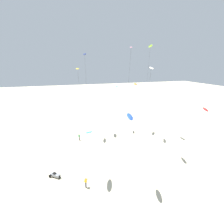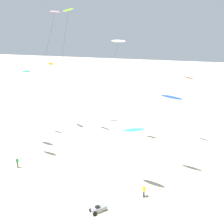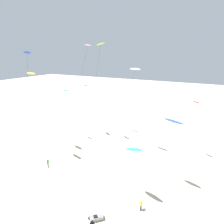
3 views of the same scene
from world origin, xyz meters
The scene contains 14 objects.
ground_plane centered at (0.00, 0.00, 0.00)m, with size 260.00×260.00×0.00m, color beige.
kite_cyan centered at (7.33, 3.66, 8.13)m, with size 3.69×2.13×8.84m.
kite_orange centered at (-11.88, 20.28, 12.80)m, with size 4.95×2.32×13.32m.
kite_teal centered at (-14.33, 16.02, 11.95)m, with size 4.18×1.62×12.48m.
kite_blue centered at (11.07, 8.65, 11.14)m, with size 5.82×2.16×11.57m.
kite_lime centered at (-9.11, 22.58, 21.74)m, with size 6.23×1.98×22.58m.
kite_yellow centered at (-12.65, 5.48, 16.78)m, with size 9.29×3.01×17.13m.
kite_pink centered at (-9.24, 17.62, 21.37)m, with size 9.34×3.18×22.00m.
kite_navy centered at (-15.91, 7.94, 20.19)m, with size 6.17×2.17×20.69m.
kite_red centered at (12.47, 20.23, 11.42)m, with size 6.31×2.20×11.87m.
kite_white centered at (1.73, 16.94, 17.23)m, with size 5.87×2.10×17.71m.
kite_flyer_nearest centered at (-9.85, 4.75, 0.89)m, with size 0.72×0.72×1.67m.
kite_flyer_middle centered at (9.00, 2.56, 0.89)m, with size 0.73×0.73×1.67m.
beach_buggy centered at (4.70, -1.71, 0.43)m, with size 1.88×1.93×0.82m.
Camera 3 is at (16.50, -19.49, 20.45)m, focal length 33.31 mm.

